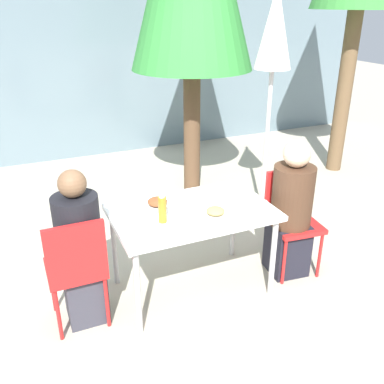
{
  "coord_description": "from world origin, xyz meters",
  "views": [
    {
      "loc": [
        -1.18,
        -2.69,
        2.2
      ],
      "look_at": [
        0.0,
        0.0,
        0.88
      ],
      "focal_mm": 40.0,
      "sensor_mm": 36.0,
      "label": 1
    }
  ],
  "objects_px": {
    "chair_left": "(76,264)",
    "chair_right": "(291,213)",
    "person_left": "(81,252)",
    "closed_umbrella": "(274,42)",
    "bottle": "(162,209)",
    "drinking_cup": "(187,211)",
    "salad_bowl": "(257,205)",
    "person_right": "(291,213)"
  },
  "relations": [
    {
      "from": "chair_left",
      "to": "bottle",
      "type": "bearing_deg",
      "value": -1.18
    },
    {
      "from": "chair_left",
      "to": "salad_bowl",
      "type": "xyz_separation_m",
      "value": [
        1.39,
        -0.09,
        0.23
      ]
    },
    {
      "from": "chair_left",
      "to": "chair_right",
      "type": "height_order",
      "value": "same"
    },
    {
      "from": "bottle",
      "to": "drinking_cup",
      "type": "xyz_separation_m",
      "value": [
        0.19,
        0.0,
        -0.05
      ]
    },
    {
      "from": "bottle",
      "to": "salad_bowl",
      "type": "xyz_separation_m",
      "value": [
        0.75,
        -0.08,
        -0.08
      ]
    },
    {
      "from": "chair_right",
      "to": "person_left",
      "type": "bearing_deg",
      "value": 5.56
    },
    {
      "from": "person_right",
      "to": "salad_bowl",
      "type": "height_order",
      "value": "person_right"
    },
    {
      "from": "chair_left",
      "to": "chair_right",
      "type": "xyz_separation_m",
      "value": [
        1.84,
        0.06,
        0.0
      ]
    },
    {
      "from": "drinking_cup",
      "to": "salad_bowl",
      "type": "relative_size",
      "value": 0.58
    },
    {
      "from": "closed_umbrella",
      "to": "drinking_cup",
      "type": "bearing_deg",
      "value": -142.62
    },
    {
      "from": "chair_left",
      "to": "person_left",
      "type": "bearing_deg",
      "value": 57.93
    },
    {
      "from": "chair_left",
      "to": "closed_umbrella",
      "type": "bearing_deg",
      "value": 25.03
    },
    {
      "from": "salad_bowl",
      "to": "chair_left",
      "type": "bearing_deg",
      "value": 176.09
    },
    {
      "from": "chair_right",
      "to": "closed_umbrella",
      "type": "xyz_separation_m",
      "value": [
        0.34,
        0.96,
        1.31
      ]
    },
    {
      "from": "chair_left",
      "to": "salad_bowl",
      "type": "height_order",
      "value": "chair_left"
    },
    {
      "from": "closed_umbrella",
      "to": "person_right",
      "type": "bearing_deg",
      "value": -111.22
    },
    {
      "from": "bottle",
      "to": "person_left",
      "type": "bearing_deg",
      "value": 171.06
    },
    {
      "from": "bottle",
      "to": "chair_right",
      "type": "bearing_deg",
      "value": 3.51
    },
    {
      "from": "person_left",
      "to": "salad_bowl",
      "type": "xyz_separation_m",
      "value": [
        1.34,
        -0.17,
        0.19
      ]
    },
    {
      "from": "bottle",
      "to": "drinking_cup",
      "type": "height_order",
      "value": "bottle"
    },
    {
      "from": "closed_umbrella",
      "to": "bottle",
      "type": "relative_size",
      "value": 11.03
    },
    {
      "from": "drinking_cup",
      "to": "salad_bowl",
      "type": "xyz_separation_m",
      "value": [
        0.56,
        -0.08,
        -0.03
      ]
    },
    {
      "from": "person_left",
      "to": "salad_bowl",
      "type": "relative_size",
      "value": 7.07
    },
    {
      "from": "person_left",
      "to": "bottle",
      "type": "bearing_deg",
      "value": -8.95
    },
    {
      "from": "person_right",
      "to": "drinking_cup",
      "type": "relative_size",
      "value": 12.29
    },
    {
      "from": "chair_left",
      "to": "closed_umbrella",
      "type": "distance_m",
      "value": 2.74
    },
    {
      "from": "closed_umbrella",
      "to": "drinking_cup",
      "type": "height_order",
      "value": "closed_umbrella"
    },
    {
      "from": "chair_right",
      "to": "closed_umbrella",
      "type": "bearing_deg",
      "value": -103.48
    },
    {
      "from": "person_left",
      "to": "chair_right",
      "type": "xyz_separation_m",
      "value": [
        1.79,
        -0.02,
        -0.04
      ]
    },
    {
      "from": "chair_left",
      "to": "person_right",
      "type": "xyz_separation_m",
      "value": [
        1.78,
        -0.01,
        0.04
      ]
    },
    {
      "from": "closed_umbrella",
      "to": "salad_bowl",
      "type": "relative_size",
      "value": 14.05
    },
    {
      "from": "chair_left",
      "to": "closed_umbrella",
      "type": "xyz_separation_m",
      "value": [
        2.18,
        1.02,
        1.31
      ]
    },
    {
      "from": "person_left",
      "to": "closed_umbrella",
      "type": "height_order",
      "value": "closed_umbrella"
    },
    {
      "from": "chair_right",
      "to": "salad_bowl",
      "type": "bearing_deg",
      "value": 25.35
    },
    {
      "from": "chair_right",
      "to": "bottle",
      "type": "xyz_separation_m",
      "value": [
        -1.19,
        -0.07,
        0.31
      ]
    },
    {
      "from": "person_right",
      "to": "salad_bowl",
      "type": "bearing_deg",
      "value": 18.0
    },
    {
      "from": "chair_right",
      "to": "bottle",
      "type": "relative_size",
      "value": 4.13
    },
    {
      "from": "chair_left",
      "to": "drinking_cup",
      "type": "bearing_deg",
      "value": -0.78
    },
    {
      "from": "person_left",
      "to": "person_right",
      "type": "bearing_deg",
      "value": -3.11
    },
    {
      "from": "person_left",
      "to": "drinking_cup",
      "type": "relative_size",
      "value": 12.17
    },
    {
      "from": "person_right",
      "to": "closed_umbrella",
      "type": "height_order",
      "value": "closed_umbrella"
    },
    {
      "from": "chair_left",
      "to": "person_left",
      "type": "xyz_separation_m",
      "value": [
        0.05,
        0.08,
        0.04
      ]
    }
  ]
}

